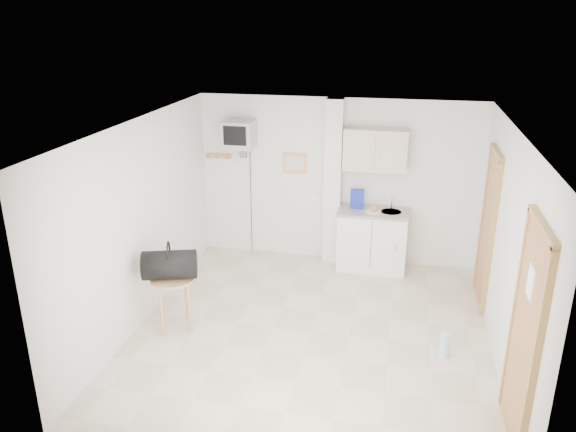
% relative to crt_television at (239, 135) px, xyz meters
% --- Properties ---
extents(ground, '(4.50, 4.50, 0.00)m').
position_rel_crt_television_xyz_m(ground, '(1.45, -2.02, -1.94)').
color(ground, beige).
rests_on(ground, ground).
extents(room_envelope, '(4.24, 4.54, 2.55)m').
position_rel_crt_television_xyz_m(room_envelope, '(1.69, -1.93, -0.40)').
color(room_envelope, white).
rests_on(room_envelope, ground).
extents(kitchenette, '(1.03, 0.58, 2.10)m').
position_rel_crt_television_xyz_m(kitchenette, '(2.02, -0.02, -1.13)').
color(kitchenette, white).
rests_on(kitchenette, ground).
extents(crt_television, '(0.44, 0.45, 2.15)m').
position_rel_crt_television_xyz_m(crt_television, '(0.00, 0.00, 0.00)').
color(crt_television, slate).
rests_on(crt_television, ground).
extents(round_table, '(0.53, 0.53, 0.67)m').
position_rel_crt_television_xyz_m(round_table, '(-0.20, -2.24, -1.38)').
color(round_table, tan).
rests_on(round_table, ground).
extents(duffel_bag, '(0.70, 0.52, 0.47)m').
position_rel_crt_television_xyz_m(duffel_bag, '(-0.22, -2.26, -1.09)').
color(duffel_bag, black).
rests_on(duffel_bag, round_table).
extents(water_bottle, '(0.11, 0.11, 0.33)m').
position_rel_crt_television_xyz_m(water_bottle, '(2.99, -2.22, -1.79)').
color(water_bottle, '#A4CFE3').
rests_on(water_bottle, ground).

